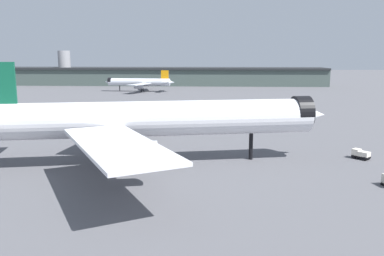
% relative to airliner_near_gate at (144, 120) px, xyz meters
% --- Properties ---
extents(ground, '(900.00, 900.00, 0.00)m').
position_rel_airliner_near_gate_xyz_m(ground, '(-1.00, 0.61, -8.24)').
color(ground, '#56565B').
extents(airliner_near_gate, '(69.69, 63.03, 18.70)m').
position_rel_airliner_near_gate_xyz_m(airliner_near_gate, '(0.00, 0.00, 0.00)').
color(airliner_near_gate, white).
rests_on(airliner_near_gate, ground).
extents(airliner_far_taxiway, '(38.87, 35.19, 11.45)m').
position_rel_airliner_near_gate_xyz_m(airliner_far_taxiway, '(-20.91, 145.41, -3.19)').
color(airliner_far_taxiway, silver).
rests_on(airliner_far_taxiway, ground).
extents(terminal_building, '(220.36, 34.44, 22.23)m').
position_rel_airliner_near_gate_xyz_m(terminal_building, '(-18.30, 192.24, -2.34)').
color(terminal_building, '#475651').
rests_on(terminal_building, ground).
extents(service_truck_front, '(3.04, 5.70, 3.00)m').
position_rel_airliner_near_gate_xyz_m(service_truck_front, '(-19.73, 36.62, -6.65)').
color(service_truck_front, black).
rests_on(service_truck_front, ground).
extents(baggage_tug_wing, '(3.35, 3.47, 1.85)m').
position_rel_airliner_near_gate_xyz_m(baggage_tug_wing, '(41.36, 3.55, -7.26)').
color(baggage_tug_wing, black).
rests_on(baggage_tug_wing, ground).
extents(traffic_cone_near_nose, '(0.53, 0.53, 0.66)m').
position_rel_airliner_near_gate_xyz_m(traffic_cone_near_nose, '(-12.87, 35.80, -7.91)').
color(traffic_cone_near_nose, '#F2600C').
rests_on(traffic_cone_near_nose, ground).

